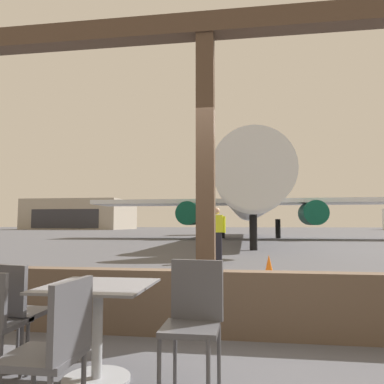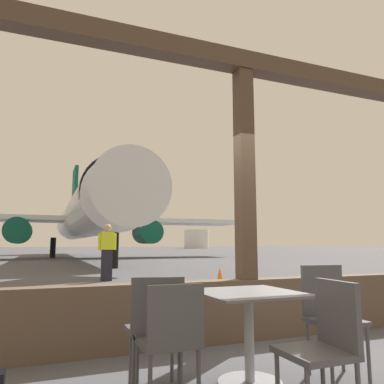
{
  "view_description": "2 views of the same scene",
  "coord_description": "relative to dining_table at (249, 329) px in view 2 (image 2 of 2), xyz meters",
  "views": [
    {
      "loc": [
        0.44,
        -4.12,
        1.21
      ],
      "look_at": [
        -1.42,
        8.77,
        2.34
      ],
      "focal_mm": 34.92,
      "sensor_mm": 36.0,
      "label": 1
    },
    {
      "loc": [
        -2.31,
        -4.06,
        1.13
      ],
      "look_at": [
        2.72,
        8.73,
        3.04
      ],
      "focal_mm": 34.89,
      "sensor_mm": 36.0,
      "label": 2
    }
  ],
  "objects": [
    {
      "name": "cafe_chair_aisle_left",
      "position": [
        -0.77,
        0.08,
        0.09
      ],
      "size": [
        0.44,
        0.44,
        0.88
      ],
      "color": "#4C4C51",
      "rests_on": "ground"
    },
    {
      "name": "ground_plane",
      "position": [
        0.72,
        41.28,
        -0.44
      ],
      "size": [
        220.0,
        220.0,
        0.0
      ],
      "primitive_type": "plane",
      "color": "#4C4C51"
    },
    {
      "name": "ground_crew_worker",
      "position": [
        0.23,
        9.06,
        0.47
      ],
      "size": [
        0.57,
        0.22,
        1.74
      ],
      "color": "black",
      "rests_on": "ground"
    },
    {
      "name": "fuel_storage_tank",
      "position": [
        35.79,
        88.91,
        1.98
      ],
      "size": [
        6.51,
        6.51,
        4.83
      ],
      "primitive_type": "cylinder",
      "color": "white",
      "rests_on": "ground"
    },
    {
      "name": "traffic_cone",
      "position": [
        1.54,
        3.73,
        -0.11
      ],
      "size": [
        0.36,
        0.36,
        0.69
      ],
      "color": "orange",
      "rests_on": "ground"
    },
    {
      "name": "window_frame",
      "position": [
        0.72,
        1.28,
        0.81
      ],
      "size": [
        8.63,
        0.24,
        3.62
      ],
      "color": "brown",
      "rests_on": "ground"
    },
    {
      "name": "cafe_chair_aisle_right",
      "position": [
        -0.75,
        -0.24,
        0.08
      ],
      "size": [
        0.4,
        0.4,
        0.85
      ],
      "color": "#4C4C51",
      "rests_on": "ground"
    },
    {
      "name": "dining_table",
      "position": [
        0.0,
        0.0,
        0.0
      ],
      "size": [
        0.81,
        0.81,
        0.73
      ],
      "color": "slate",
      "rests_on": "ground"
    },
    {
      "name": "cafe_chair_window_left",
      "position": [
        0.08,
        -0.81,
        0.1
      ],
      "size": [
        0.42,
        0.42,
        0.89
      ],
      "color": "#4C4C51",
      "rests_on": "ground"
    },
    {
      "name": "airplane",
      "position": [
        1.5,
        28.26,
        2.94
      ],
      "size": [
        26.82,
        34.08,
        10.13
      ],
      "color": "silver",
      "rests_on": "ground"
    },
    {
      "name": "cafe_chair_window_right",
      "position": [
        0.77,
        -0.08,
        0.12
      ],
      "size": [
        0.43,
        0.43,
        0.93
      ],
      "color": "#4C4C51",
      "rests_on": "ground"
    }
  ]
}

